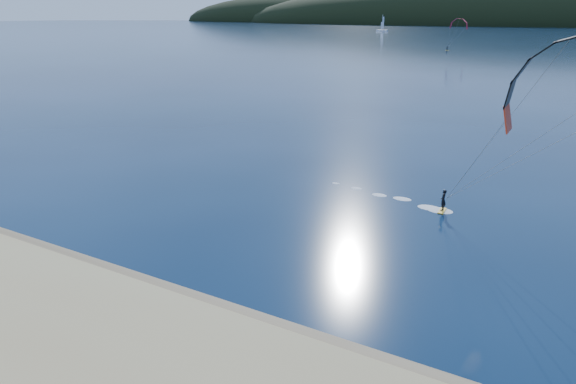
{
  "coord_description": "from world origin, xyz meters",
  "views": [
    {
      "loc": [
        16.73,
        -12.83,
        14.21
      ],
      "look_at": [
        3.62,
        10.0,
        5.0
      ],
      "focal_mm": 32.05,
      "sensor_mm": 36.0,
      "label": 1
    }
  ],
  "objects": [
    {
      "name": "ground",
      "position": [
        0.0,
        0.0,
        0.0
      ],
      "size": [
        1800.0,
        1800.0,
        0.0
      ],
      "primitive_type": "plane",
      "color": "#071B35",
      "rests_on": "ground"
    },
    {
      "name": "wet_sand",
      "position": [
        0.0,
        4.5,
        0.05
      ],
      "size": [
        220.0,
        2.5,
        0.1
      ],
      "color": "olive",
      "rests_on": "ground"
    },
    {
      "name": "kitesurfer_near",
      "position": [
        16.38,
        18.89,
        9.06
      ],
      "size": [
        22.93,
        8.64,
        13.49
      ],
      "color": "gold",
      "rests_on": "ground"
    },
    {
      "name": "kitesurfer_far",
      "position": [
        -28.88,
        196.29,
        8.83
      ],
      "size": [
        8.88,
        7.48,
        10.96
      ],
      "color": "gold",
      "rests_on": "ground"
    },
    {
      "name": "sailboat",
      "position": [
        -131.68,
        396.24,
        0.96
      ],
      "size": [
        9.18,
        5.92,
        13.07
      ],
      "color": "white",
      "rests_on": "ground"
    }
  ]
}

